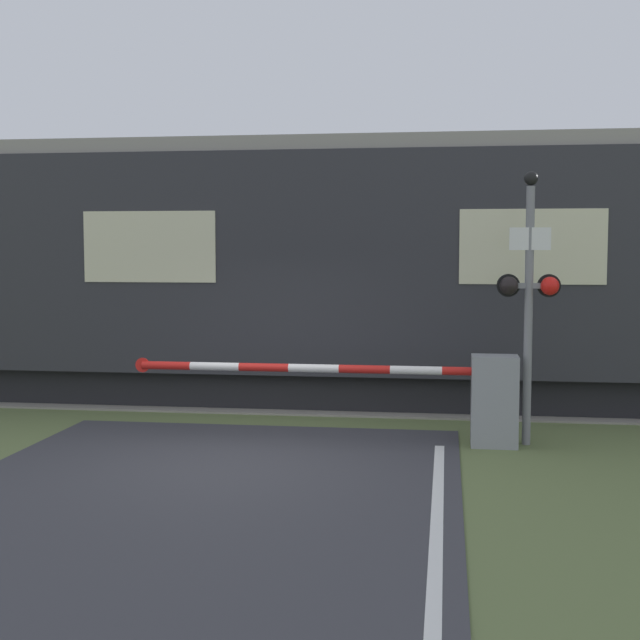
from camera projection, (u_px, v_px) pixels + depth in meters
name	position (u px, v px, depth m)	size (l,w,h in m)	color
ground_plane	(233.00, 459.00, 10.91)	(80.00, 80.00, 0.00)	#5B6B3D
track_bed	(294.00, 397.00, 15.33)	(36.00, 3.20, 0.13)	gray
train	(524.00, 271.00, 14.61)	(21.39, 2.94, 4.32)	black
crossing_barrier	(465.00, 395.00, 11.64)	(5.16, 0.44, 1.19)	gray
signal_post	(529.00, 291.00, 11.56)	(0.82, 0.26, 3.57)	gray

